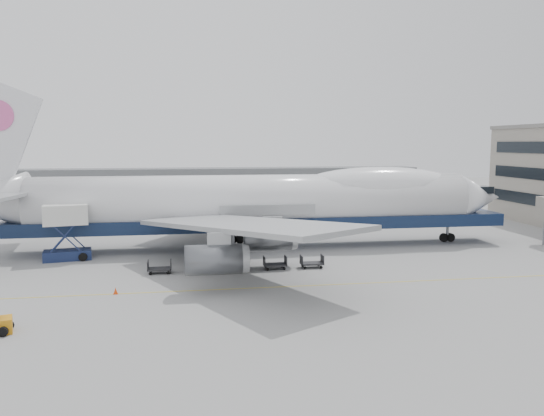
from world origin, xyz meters
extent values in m
plane|color=gray|center=(0.00, 0.00, 0.00)|extent=(260.00, 260.00, 0.00)
cube|color=gold|center=(0.00, -6.00, 0.01)|extent=(60.00, 0.15, 0.01)
cube|color=slate|center=(-10.00, 70.00, 3.50)|extent=(110.00, 8.00, 7.00)
cylinder|color=white|center=(0.00, 12.00, 5.70)|extent=(52.00, 6.40, 6.40)
cube|color=#101E3D|center=(1.00, 12.00, 3.14)|extent=(60.00, 5.76, 1.50)
cone|color=white|center=(29.00, 12.00, 5.70)|extent=(6.00, 6.40, 6.40)
ellipsoid|color=white|center=(15.60, 12.00, 7.46)|extent=(20.67, 5.78, 4.56)
cube|color=#9EA0A3|center=(-3.00, -2.28, 5.10)|extent=(20.35, 26.74, 2.26)
cube|color=#9EA0A3|center=(-3.00, 26.28, 5.10)|extent=(20.35, 26.74, 2.26)
cylinder|color=#595B60|center=(-6.00, 31.00, 2.90)|extent=(4.80, 2.60, 2.60)
cylinder|color=#595B60|center=(0.00, 22.00, 2.90)|extent=(4.80, 2.60, 2.60)
cylinder|color=#595B60|center=(0.00, 2.00, 2.90)|extent=(4.80, 2.60, 2.60)
cylinder|color=#595B60|center=(-6.00, -7.00, 2.90)|extent=(4.80, 2.60, 2.60)
cylinder|color=slate|center=(25.00, 12.00, 1.25)|extent=(0.36, 0.36, 2.50)
cylinder|color=black|center=(25.00, 12.00, 0.55)|extent=(1.10, 0.45, 1.10)
cylinder|color=slate|center=(-3.00, 9.00, 1.25)|extent=(0.36, 0.36, 2.50)
cylinder|color=black|center=(-3.00, 9.00, 0.55)|extent=(1.10, 0.45, 1.10)
cylinder|color=slate|center=(-3.00, 15.00, 1.25)|extent=(0.36, 0.36, 2.50)
cylinder|color=black|center=(-3.00, 15.00, 0.55)|extent=(1.10, 0.45, 1.10)
cube|color=#1A264E|center=(-21.16, 8.50, 0.54)|extent=(5.30, 3.22, 1.09)
cube|color=silver|center=(-21.16, 8.50, 5.00)|extent=(4.94, 3.34, 2.18)
cube|color=#1A264E|center=(-21.16, 7.41, 2.80)|extent=(3.50, 0.75, 3.91)
cube|color=#1A264E|center=(-21.16, 9.59, 2.80)|extent=(3.50, 0.75, 3.91)
cube|color=slate|center=(-21.16, 10.08, 5.00)|extent=(2.55, 1.59, 0.15)
cylinder|color=black|center=(-22.94, 7.51, 0.45)|extent=(0.89, 0.35, 0.89)
cylinder|color=black|center=(-22.94, 9.49, 0.45)|extent=(0.89, 0.35, 0.89)
cylinder|color=black|center=(-19.38, 7.51, 0.45)|extent=(0.89, 0.35, 0.89)
cylinder|color=black|center=(-19.38, 9.49, 0.45)|extent=(0.89, 0.35, 0.89)
cylinder|color=black|center=(-20.26, -15.09, 0.33)|extent=(0.65, 0.28, 0.65)
cylinder|color=black|center=(-20.26, -13.87, 0.33)|extent=(0.65, 0.28, 0.65)
cone|color=red|center=(-14.23, -5.98, 0.29)|extent=(0.37, 0.37, 0.57)
cube|color=red|center=(-14.23, -5.98, 0.02)|extent=(0.39, 0.39, 0.03)
cube|color=#2D2D30|center=(-10.92, 0.68, 0.45)|extent=(2.30, 1.35, 0.18)
cube|color=#2D2D30|center=(-12.02, 0.68, 0.85)|extent=(0.08, 1.35, 0.90)
cube|color=#2D2D30|center=(-9.82, 0.68, 0.85)|extent=(0.08, 1.35, 0.90)
cylinder|color=black|center=(-11.77, 0.13, 0.15)|extent=(0.30, 0.12, 0.30)
cylinder|color=black|center=(-11.77, 1.23, 0.15)|extent=(0.30, 0.12, 0.30)
cylinder|color=black|center=(-10.07, 0.13, 0.15)|extent=(0.30, 0.12, 0.30)
cylinder|color=black|center=(-10.07, 1.23, 0.15)|extent=(0.30, 0.12, 0.30)
cube|color=#2D2D30|center=(-7.10, 0.68, 0.45)|extent=(2.30, 1.35, 0.18)
cube|color=#2D2D30|center=(-8.20, 0.68, 0.85)|extent=(0.08, 1.35, 0.90)
cube|color=#2D2D30|center=(-6.00, 0.68, 0.85)|extent=(0.08, 1.35, 0.90)
cylinder|color=black|center=(-7.95, 0.13, 0.15)|extent=(0.30, 0.12, 0.30)
cylinder|color=black|center=(-7.95, 1.23, 0.15)|extent=(0.30, 0.12, 0.30)
cylinder|color=black|center=(-6.25, 0.13, 0.15)|extent=(0.30, 0.12, 0.30)
cylinder|color=black|center=(-6.25, 1.23, 0.15)|extent=(0.30, 0.12, 0.30)
cube|color=#2D2D30|center=(-3.27, 0.68, 0.45)|extent=(2.30, 1.35, 0.18)
cube|color=#2D2D30|center=(-4.37, 0.68, 0.85)|extent=(0.08, 1.35, 0.90)
cube|color=#2D2D30|center=(-2.17, 0.68, 0.85)|extent=(0.08, 1.35, 0.90)
cylinder|color=black|center=(-4.12, 0.13, 0.15)|extent=(0.30, 0.12, 0.30)
cylinder|color=black|center=(-4.12, 1.23, 0.15)|extent=(0.30, 0.12, 0.30)
cylinder|color=black|center=(-2.42, 0.13, 0.15)|extent=(0.30, 0.12, 0.30)
cylinder|color=black|center=(-2.42, 1.23, 0.15)|extent=(0.30, 0.12, 0.30)
cube|color=#2D2D30|center=(0.55, 0.68, 0.45)|extent=(2.30, 1.35, 0.18)
cube|color=#2D2D30|center=(-0.55, 0.68, 0.85)|extent=(0.08, 1.35, 0.90)
cube|color=#2D2D30|center=(1.65, 0.68, 0.85)|extent=(0.08, 1.35, 0.90)
cylinder|color=black|center=(-0.30, 0.13, 0.15)|extent=(0.30, 0.12, 0.30)
cylinder|color=black|center=(-0.30, 1.23, 0.15)|extent=(0.30, 0.12, 0.30)
cylinder|color=black|center=(1.40, 0.13, 0.15)|extent=(0.30, 0.12, 0.30)
cylinder|color=black|center=(1.40, 1.23, 0.15)|extent=(0.30, 0.12, 0.30)
cube|color=#2D2D30|center=(4.38, 0.68, 0.45)|extent=(2.30, 1.35, 0.18)
cube|color=#2D2D30|center=(3.28, 0.68, 0.85)|extent=(0.08, 1.35, 0.90)
cube|color=#2D2D30|center=(5.48, 0.68, 0.85)|extent=(0.08, 1.35, 0.90)
cylinder|color=black|center=(3.53, 0.13, 0.15)|extent=(0.30, 0.12, 0.30)
cylinder|color=black|center=(3.53, 1.23, 0.15)|extent=(0.30, 0.12, 0.30)
cylinder|color=black|center=(5.23, 0.13, 0.15)|extent=(0.30, 0.12, 0.30)
cylinder|color=black|center=(5.23, 1.23, 0.15)|extent=(0.30, 0.12, 0.30)
camera|label=1|loc=(-7.98, -51.12, 12.72)|focal=35.00mm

